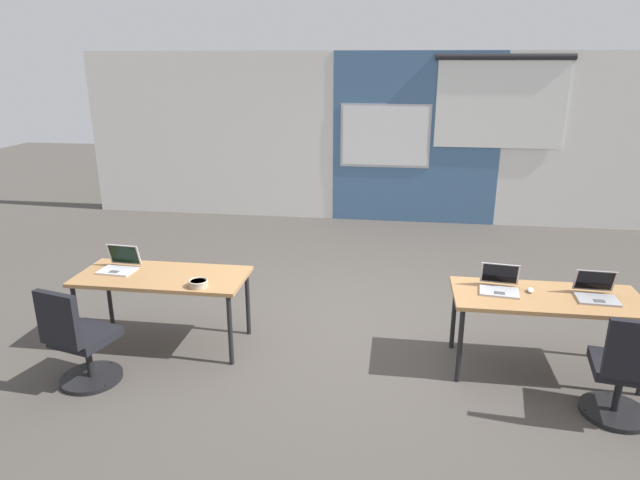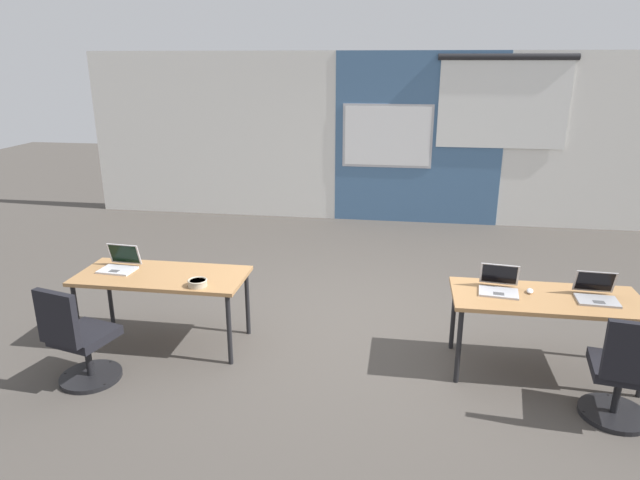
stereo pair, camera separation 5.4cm
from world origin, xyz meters
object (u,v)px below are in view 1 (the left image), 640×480
at_px(mouse_near_right_inner, 530,290).
at_px(snack_bowl, 198,283).
at_px(laptop_near_left_end, 120,265).
at_px(chair_near_left_end, 80,345).
at_px(desk_near_left, 162,281).
at_px(laptop_near_right_inner, 499,285).
at_px(desk_near_right, 547,302).
at_px(chair_near_right_end, 623,377).
at_px(laptop_near_right_end, 596,293).

xyz_separation_m(mouse_near_right_inner, snack_bowl, (-2.92, -0.30, 0.02)).
height_order(laptop_near_left_end, chair_near_left_end, laptop_near_left_end).
relative_size(desk_near_left, chair_near_left_end, 1.74).
distance_m(laptop_near_left_end, mouse_near_right_inner, 3.82).
bearing_deg(laptop_near_left_end, laptop_near_right_inner, 4.29).
relative_size(desk_near_left, laptop_near_right_inner, 4.37).
xyz_separation_m(desk_near_right, chair_near_left_end, (-3.91, -0.80, -0.28)).
xyz_separation_m(chair_near_right_end, chair_near_left_end, (-4.34, -0.12, 0.00)).
distance_m(desk_near_right, laptop_near_right_inner, 0.42).
relative_size(mouse_near_right_inner, snack_bowl, 0.62).
relative_size(chair_near_right_end, snack_bowl, 5.18).
bearing_deg(chair_near_right_end, desk_near_left, -0.99).
xyz_separation_m(laptop_near_left_end, laptop_near_right_inner, (3.56, -0.00, -0.00)).
bearing_deg(desk_near_left, laptop_near_right_end, 0.13).
bearing_deg(laptop_near_right_inner, mouse_near_right_inner, 8.11).
bearing_deg(desk_near_left, laptop_near_right_inner, 1.16).
xyz_separation_m(laptop_near_right_end, mouse_near_right_inner, (-0.53, 0.06, -0.03)).
relative_size(desk_near_right, chair_near_left_end, 1.74).
bearing_deg(chair_near_left_end, snack_bowl, -132.06).
relative_size(desk_near_left, desk_near_right, 1.00).
xyz_separation_m(desk_near_left, desk_near_right, (3.50, 0.00, 0.00)).
height_order(chair_near_left_end, snack_bowl, chair_near_left_end).
relative_size(chair_near_left_end, laptop_near_right_inner, 2.52).
bearing_deg(mouse_near_right_inner, snack_bowl, -174.23).
bearing_deg(laptop_near_left_end, desk_near_right, 3.38).
height_order(chair_near_right_end, chair_near_left_end, same).
relative_size(laptop_near_left_end, chair_near_left_end, 0.38).
xyz_separation_m(laptop_near_right_inner, mouse_near_right_inner, (0.27, 0.00, -0.03)).
height_order(desk_near_right, laptop_near_right_end, laptop_near_right_end).
bearing_deg(mouse_near_right_inner, desk_near_right, -27.23).
distance_m(desk_near_right, laptop_near_left_end, 3.96).
bearing_deg(desk_near_left, chair_near_right_end, -9.84).
bearing_deg(laptop_near_right_end, snack_bowl, -172.87).
bearing_deg(mouse_near_right_inner, chair_near_left_end, -167.10).
relative_size(laptop_near_right_end, laptop_near_left_end, 0.99).
relative_size(laptop_near_right_end, mouse_near_right_inner, 3.17).
distance_m(chair_near_right_end, laptop_near_right_inner, 1.18).
distance_m(laptop_near_left_end, snack_bowl, 0.95).
relative_size(chair_near_right_end, chair_near_left_end, 1.00).
height_order(laptop_near_right_end, chair_near_right_end, laptop_near_right_end).
relative_size(desk_near_right, laptop_near_right_inner, 4.37).
distance_m(chair_near_right_end, snack_bowl, 3.54).
distance_m(desk_near_left, snack_bowl, 0.51).
xyz_separation_m(desk_near_right, laptop_near_right_end, (0.39, 0.01, 0.11)).
bearing_deg(mouse_near_right_inner, laptop_near_left_end, -179.99).
relative_size(chair_near_right_end, mouse_near_right_inner, 8.42).
height_order(laptop_near_left_end, mouse_near_right_inner, laptop_near_left_end).
bearing_deg(laptop_near_right_inner, desk_near_left, -171.67).
bearing_deg(desk_near_right, snack_bowl, -175.73).
bearing_deg(snack_bowl, laptop_near_right_end, 3.93).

